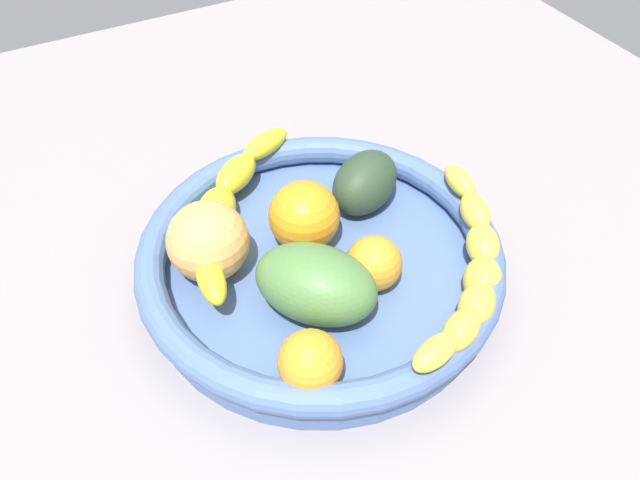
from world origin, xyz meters
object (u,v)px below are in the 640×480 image
orange_front (374,263)px  peach_blush (208,241)px  orange_mid_left (309,214)px  banana_draped_left (225,207)px  orange_mid_right (310,362)px  avocado_dark (365,183)px  mango_green (316,284)px  fruit_bowl (320,261)px  banana_draped_right (472,269)px

orange_front → peach_blush: 14.91cm
orange_mid_left → peach_blush: bearing=175.8°
banana_draped_left → orange_mid_right: bearing=-92.6°
avocado_dark → orange_mid_right: bearing=-131.9°
peach_blush → mango_green: bearing=-53.0°
fruit_bowl → peach_blush: 10.62cm
fruit_bowl → peach_blush: peach_blush is taller
banana_draped_right → avocado_dark: bearing=99.2°
banana_draped_left → orange_front: 15.86cm
banana_draped_right → fruit_bowl: bearing=137.9°
orange_front → orange_mid_left: (-2.61, 7.58, 0.85)cm
orange_mid_left → mango_green: bearing=-113.2°
orange_mid_right → mango_green: mango_green is taller
orange_front → banana_draped_right: bearing=-34.1°
fruit_bowl → orange_mid_right: bearing=-121.3°
fruit_bowl → banana_draped_right: bearing=-42.1°
avocado_dark → peach_blush: size_ratio=1.09×
fruit_bowl → banana_draped_left: 10.73cm
peach_blush → orange_mid_right: bearing=-80.3°
banana_draped_right → peach_blush: peach_blush is taller
mango_green → orange_mid_left: bearing=66.8°
fruit_bowl → banana_draped_left: bearing=123.7°
fruit_bowl → avocado_dark: size_ratio=4.18×
fruit_bowl → orange_front: orange_front is taller
orange_mid_left → orange_mid_right: orange_mid_left is taller
banana_draped_left → orange_front: orange_front is taller
orange_mid_left → mango_green: 8.48cm
banana_draped_left → avocado_dark: (13.68, -3.49, 0.28)cm
banana_draped_left → mango_green: (2.96, -13.34, 0.63)cm
fruit_bowl → peach_blush: size_ratio=4.56×
banana_draped_right → orange_front: 8.59cm
fruit_bowl → mango_green: 6.18cm
banana_draped_right → avocado_dark: avocado_dark is taller
orange_mid_right → peach_blush: (-2.55, 14.91, 1.13)cm
fruit_bowl → orange_front: 5.85cm
orange_mid_left → mango_green: size_ratio=0.62×
peach_blush → orange_mid_left: bearing=-4.2°
orange_mid_right → avocado_dark: (14.56, 16.26, 0.23)cm
orange_mid_right → peach_blush: peach_blush is taller
banana_draped_left → banana_draped_right: bearing=-48.2°
banana_draped_right → avocado_dark: 14.64cm
orange_front → orange_mid_right: 11.82cm
orange_mid_left → avocado_dark: (7.38, 2.06, -0.56)cm
banana_draped_left → orange_mid_right: orange_mid_right is taller
banana_draped_left → banana_draped_right: (16.02, -17.94, 0.19)cm
banana_draped_right → orange_mid_right: 17.00cm
avocado_dark → orange_front: bearing=-116.3°
banana_draped_right → orange_mid_left: (-9.72, 12.39, 0.64)cm
orange_mid_right → avocado_dark: 21.83cm
banana_draped_left → mango_green: bearing=-77.5°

